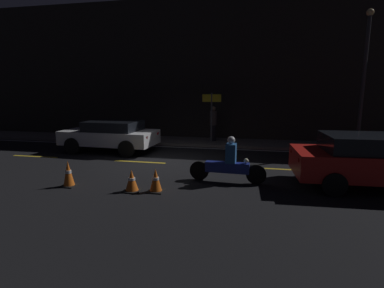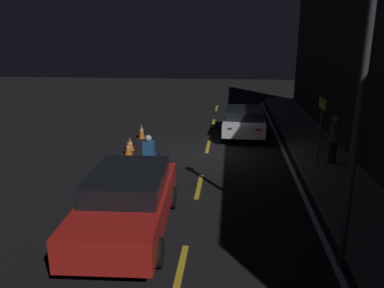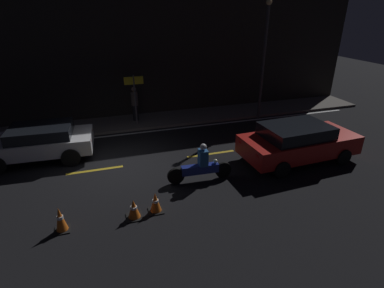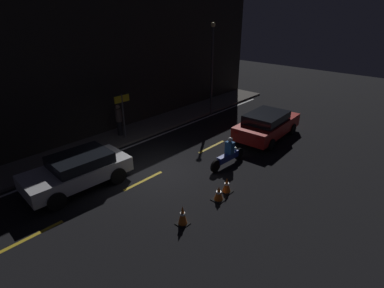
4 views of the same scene
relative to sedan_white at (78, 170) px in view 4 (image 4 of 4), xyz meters
name	(u,v)px [view 4 (image 4 of 4)]	position (x,y,z in m)	size (l,w,h in m)	color
ground_plane	(161,172)	(2.95, -1.58, -0.74)	(56.00, 56.00, 0.00)	black
raised_curb	(104,142)	(2.95, 2.89, -0.68)	(28.00, 2.19, 0.12)	#605B56
building_front	(82,70)	(2.95, 4.13, 2.93)	(28.00, 0.30, 7.35)	black
lane_dash_b	(32,236)	(-2.55, -1.58, -0.74)	(2.00, 0.14, 0.01)	gold
lane_dash_c	(144,181)	(1.95, -1.58, -0.74)	(2.00, 0.14, 0.01)	gold
lane_dash_d	(212,147)	(6.45, -1.58, -0.74)	(2.00, 0.14, 0.01)	gold
lane_dash_e	(257,124)	(10.95, -1.58, -0.74)	(2.00, 0.14, 0.01)	gold
lane_solid_kerb	(119,151)	(2.95, 1.54, -0.74)	(25.20, 0.14, 0.01)	silver
sedan_white	(78,170)	(0.00, 0.00, 0.00)	(4.09, 2.13, 1.34)	silver
taxi_red	(267,124)	(9.40, -3.03, 0.04)	(4.49, 2.19, 1.46)	red
motorcycle	(228,155)	(5.38, -3.37, -0.20)	(2.24, 0.37, 1.36)	black
traffic_cone_near	(183,215)	(1.08, -4.68, -0.38)	(0.39, 0.39, 0.73)	black
traffic_cone_mid	(219,193)	(2.97, -4.71, -0.46)	(0.44, 0.44, 0.59)	black
traffic_cone_far	(227,185)	(3.60, -4.61, -0.44)	(0.42, 0.42, 0.62)	black
pedestrian	(119,120)	(4.07, 3.00, 0.26)	(0.34, 0.34, 1.73)	black
shop_sign	(123,107)	(4.05, 2.51, 1.07)	(0.90, 0.08, 2.40)	#4C4C51
street_lamp	(212,66)	(10.34, 1.64, 2.49)	(0.28, 0.28, 5.76)	#333338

